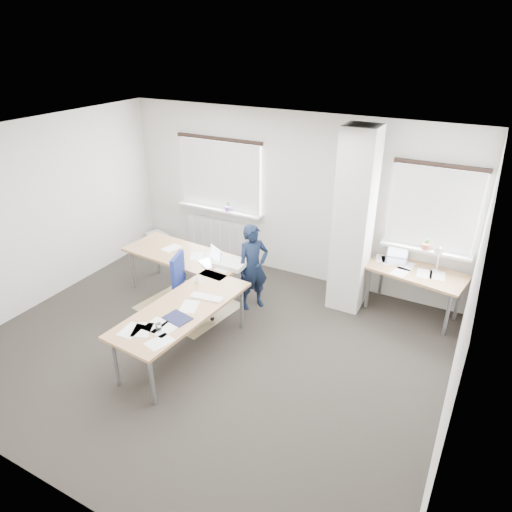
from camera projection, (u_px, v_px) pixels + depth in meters
The scene contains 8 objects.
ground at pixel (209, 347), 6.26m from camera, with size 6.00×6.00×0.00m, color black.
room_shell at pixel (235, 220), 5.77m from camera, with size 6.04×5.04×2.82m.
floor_mat at pixel (188, 306), 7.17m from camera, with size 1.35×1.15×0.01m, color #927F50.
white_crate at pixel (158, 240), 9.12m from camera, with size 0.44×0.31×0.27m, color white.
desk_main at pixel (186, 281), 6.50m from camera, with size 2.41×2.79×0.96m.
desk_side at pixel (416, 273), 6.72m from camera, with size 1.50×0.93×1.22m.
task_chair at pixel (192, 302), 6.75m from camera, with size 0.58×0.57×1.04m.
person at pixel (253, 267), 6.89m from camera, with size 0.50×0.33×1.37m, color black.
Camera 1 is at (2.94, -4.16, 3.90)m, focal length 32.00 mm.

